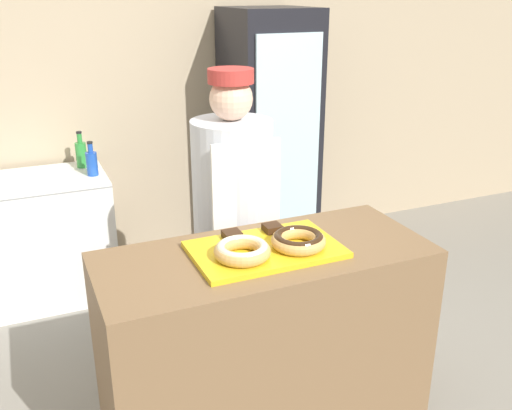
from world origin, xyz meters
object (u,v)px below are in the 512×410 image
beverage_fridge (269,140)px  donut_light_glaze (242,250)px  bottle_green (81,153)px  bottle_blue_b (92,162)px  brownie_back_left (232,235)px  chest_freezer (33,240)px  baker_person (233,221)px  serving_tray (265,249)px  brownie_back_right (272,228)px  donut_chocolate_glaze (298,240)px

beverage_fridge → donut_light_glaze: bearing=-117.6°
bottle_green → bottle_blue_b: 0.22m
brownie_back_left → chest_freezer: 1.89m
donut_light_glaze → bottle_blue_b: (-0.35, 1.74, -0.07)m
baker_person → beverage_fridge: (0.74, 1.17, 0.09)m
serving_tray → donut_light_glaze: donut_light_glaze is taller
donut_light_glaze → brownie_back_right: donut_light_glaze is taller
serving_tray → chest_freezer: bearing=117.1°
donut_chocolate_glaze → serving_tray: bearing=156.4°
brownie_back_right → bottle_blue_b: (-0.58, 1.55, -0.05)m
brownie_back_right → bottle_green: bearing=109.2°
donut_chocolate_glaze → beverage_fridge: (0.69, 1.81, -0.06)m
donut_chocolate_glaze → chest_freezer: bearing=119.5°
donut_light_glaze → baker_person: bearing=72.0°
brownie_back_right → beverage_fridge: 1.77m
brownie_back_left → serving_tray: bearing=-55.1°
donut_light_glaze → bottle_green: size_ratio=0.94×
bottle_green → brownie_back_left: bearing=-76.6°
bottle_green → baker_person: bearing=-65.6°
donut_light_glaze → bottle_blue_b: bottle_blue_b is taller
serving_tray → bottle_blue_b: bearing=105.8°
serving_tray → donut_light_glaze: size_ratio=2.68×
brownie_back_right → baker_person: bearing=92.1°
baker_person → beverage_fridge: beverage_fridge is taller
serving_tray → bottle_green: 1.97m
brownie_back_right → bottle_green: (-0.61, 1.76, -0.04)m
bottle_green → donut_light_glaze: bearing=-78.8°
brownie_back_left → bottle_blue_b: bearing=103.8°
bottle_green → bottle_blue_b: (0.04, -0.21, -0.01)m
bottle_green → bottle_blue_b: bottle_green is taller
bottle_blue_b → brownie_back_left: bearing=-76.2°
donut_chocolate_glaze → brownie_back_left: 0.30m
brownie_back_right → baker_person: (-0.02, 0.45, -0.13)m
donut_chocolate_glaze → bottle_blue_b: (-0.61, 1.74, -0.07)m
brownie_back_right → bottle_green: bottle_green is taller
bottle_green → bottle_blue_b: bearing=-79.9°
baker_person → bottle_blue_b: bearing=116.9°
baker_person → donut_chocolate_glaze: bearing=-85.8°
baker_person → chest_freezer: (-0.98, 1.17, -0.42)m
brownie_back_right → chest_freezer: size_ratio=0.08×
brownie_back_right → donut_light_glaze: bearing=-139.0°
donut_light_glaze → baker_person: baker_person is taller
chest_freezer → bottle_green: (0.38, 0.14, 0.52)m
chest_freezer → bottle_blue_b: bearing=-9.4°
chest_freezer → bottle_green: size_ratio=4.06×
donut_chocolate_glaze → donut_light_glaze: bearing=180.0°
beverage_fridge → bottle_blue_b: 1.30m
serving_tray → brownie_back_right: size_ratio=8.16×
donut_light_glaze → beverage_fridge: 2.04m
donut_light_glaze → bottle_blue_b: 1.78m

